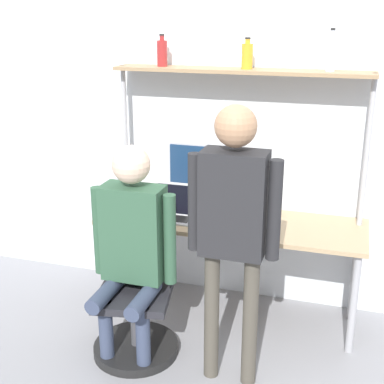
{
  "coord_description": "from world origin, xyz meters",
  "views": [
    {
      "loc": [
        0.79,
        -3.13,
        2.15
      ],
      "look_at": [
        -0.14,
        -0.15,
        1.09
      ],
      "focal_mm": 50.0,
      "sensor_mm": 36.0,
      "label": 1
    }
  ],
  "objects_px": {
    "bottle_red": "(162,53)",
    "bottle_clear": "(331,53)",
    "office_chair": "(136,312)",
    "person_seated": "(132,238)",
    "cell_phone": "(206,224)",
    "person_standing": "(233,215)",
    "monitor": "(200,173)",
    "laptop": "(174,208)",
    "bottle_amber": "(247,56)"
  },
  "relations": [
    {
      "from": "bottle_red",
      "to": "bottle_clear",
      "type": "xyz_separation_m",
      "value": [
        1.16,
        -0.0,
        0.02
      ]
    },
    {
      "from": "office_chair",
      "to": "person_seated",
      "type": "height_order",
      "value": "person_seated"
    },
    {
      "from": "cell_phone",
      "to": "office_chair",
      "type": "height_order",
      "value": "office_chair"
    },
    {
      "from": "bottle_red",
      "to": "bottle_clear",
      "type": "height_order",
      "value": "bottle_clear"
    },
    {
      "from": "cell_phone",
      "to": "person_standing",
      "type": "bearing_deg",
      "value": -61.97
    },
    {
      "from": "monitor",
      "to": "person_seated",
      "type": "distance_m",
      "value": 0.9
    },
    {
      "from": "bottle_clear",
      "to": "office_chair",
      "type": "bearing_deg",
      "value": -142.56
    },
    {
      "from": "person_seated",
      "to": "person_standing",
      "type": "relative_size",
      "value": 0.83
    },
    {
      "from": "bottle_red",
      "to": "cell_phone",
      "type": "bearing_deg",
      "value": -36.52
    },
    {
      "from": "office_chair",
      "to": "person_seated",
      "type": "distance_m",
      "value": 0.55
    },
    {
      "from": "laptop",
      "to": "office_chair",
      "type": "xyz_separation_m",
      "value": [
        -0.06,
        -0.58,
        -0.53
      ]
    },
    {
      "from": "person_seated",
      "to": "person_standing",
      "type": "distance_m",
      "value": 0.7
    },
    {
      "from": "laptop",
      "to": "office_chair",
      "type": "height_order",
      "value": "laptop"
    },
    {
      "from": "cell_phone",
      "to": "person_standing",
      "type": "distance_m",
      "value": 0.78
    },
    {
      "from": "bottle_clear",
      "to": "monitor",
      "type": "bearing_deg",
      "value": -179.77
    },
    {
      "from": "laptop",
      "to": "person_standing",
      "type": "xyz_separation_m",
      "value": [
        0.6,
        -0.7,
        0.27
      ]
    },
    {
      "from": "cell_phone",
      "to": "bottle_red",
      "type": "relative_size",
      "value": 0.68
    },
    {
      "from": "laptop",
      "to": "bottle_red",
      "type": "height_order",
      "value": "bottle_red"
    },
    {
      "from": "cell_phone",
      "to": "person_seated",
      "type": "xyz_separation_m",
      "value": [
        -0.32,
        -0.55,
        0.08
      ]
    },
    {
      "from": "monitor",
      "to": "cell_phone",
      "type": "distance_m",
      "value": 0.43
    },
    {
      "from": "laptop",
      "to": "bottle_clear",
      "type": "xyz_separation_m",
      "value": [
        1.0,
        0.23,
        1.09
      ]
    },
    {
      "from": "monitor",
      "to": "laptop",
      "type": "relative_size",
      "value": 1.52
    },
    {
      "from": "monitor",
      "to": "person_standing",
      "type": "xyz_separation_m",
      "value": [
        0.47,
        -0.93,
        0.07
      ]
    },
    {
      "from": "cell_phone",
      "to": "office_chair",
      "type": "xyz_separation_m",
      "value": [
        -0.33,
        -0.5,
        -0.47
      ]
    },
    {
      "from": "laptop",
      "to": "bottle_amber",
      "type": "bearing_deg",
      "value": 27.09
    },
    {
      "from": "person_standing",
      "to": "bottle_clear",
      "type": "distance_m",
      "value": 1.3
    },
    {
      "from": "person_seated",
      "to": "person_standing",
      "type": "xyz_separation_m",
      "value": [
        0.65,
        -0.07,
        0.26
      ]
    },
    {
      "from": "laptop",
      "to": "person_standing",
      "type": "bearing_deg",
      "value": -49.55
    },
    {
      "from": "bottle_red",
      "to": "bottle_clear",
      "type": "bearing_deg",
      "value": -0.0
    },
    {
      "from": "monitor",
      "to": "person_standing",
      "type": "height_order",
      "value": "person_standing"
    },
    {
      "from": "office_chair",
      "to": "bottle_red",
      "type": "relative_size",
      "value": 4.07
    },
    {
      "from": "monitor",
      "to": "bottle_red",
      "type": "distance_m",
      "value": 0.9
    },
    {
      "from": "person_standing",
      "to": "cell_phone",
      "type": "bearing_deg",
      "value": 118.03
    },
    {
      "from": "cell_phone",
      "to": "bottle_amber",
      "type": "bearing_deg",
      "value": 58.83
    },
    {
      "from": "person_seated",
      "to": "bottle_clear",
      "type": "bearing_deg",
      "value": 39.11
    },
    {
      "from": "person_standing",
      "to": "bottle_amber",
      "type": "distance_m",
      "value": 1.23
    },
    {
      "from": "person_standing",
      "to": "bottle_red",
      "type": "height_order",
      "value": "bottle_red"
    },
    {
      "from": "office_chair",
      "to": "monitor",
      "type": "bearing_deg",
      "value": 76.86
    },
    {
      "from": "person_standing",
      "to": "bottle_red",
      "type": "distance_m",
      "value": 1.43
    },
    {
      "from": "person_seated",
      "to": "bottle_red",
      "type": "distance_m",
      "value": 1.36
    },
    {
      "from": "bottle_red",
      "to": "bottle_clear",
      "type": "distance_m",
      "value": 1.16
    },
    {
      "from": "person_standing",
      "to": "bottle_red",
      "type": "xyz_separation_m",
      "value": [
        -0.75,
        0.93,
        0.79
      ]
    },
    {
      "from": "cell_phone",
      "to": "bottle_clear",
      "type": "distance_m",
      "value": 1.4
    },
    {
      "from": "monitor",
      "to": "laptop",
      "type": "distance_m",
      "value": 0.33
    },
    {
      "from": "monitor",
      "to": "office_chair",
      "type": "relative_size",
      "value": 0.54
    },
    {
      "from": "bottle_red",
      "to": "bottle_amber",
      "type": "distance_m",
      "value": 0.61
    },
    {
      "from": "laptop",
      "to": "office_chair",
      "type": "distance_m",
      "value": 0.79
    },
    {
      "from": "bottle_amber",
      "to": "person_seated",
      "type": "bearing_deg",
      "value": -120.74
    },
    {
      "from": "bottle_red",
      "to": "bottle_amber",
      "type": "bearing_deg",
      "value": 0.0
    },
    {
      "from": "office_chair",
      "to": "bottle_clear",
      "type": "xyz_separation_m",
      "value": [
        1.07,
        0.82,
        1.62
      ]
    }
  ]
}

